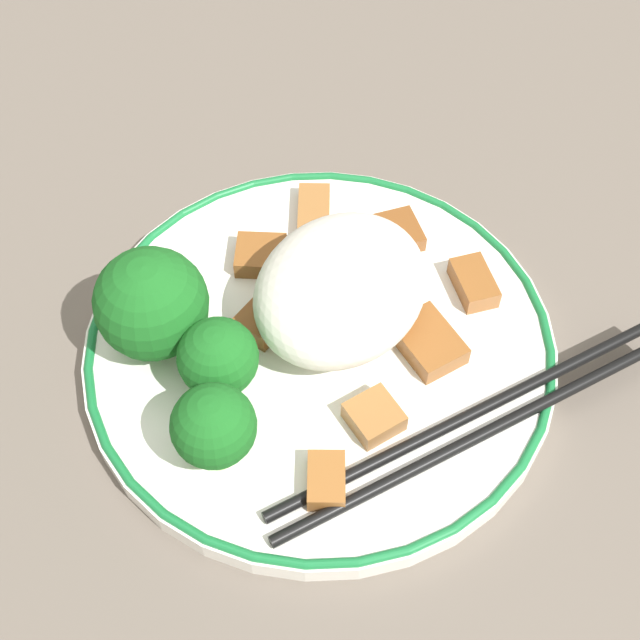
# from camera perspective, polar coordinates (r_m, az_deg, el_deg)

# --- Properties ---
(ground_plane) EXTENTS (3.00, 3.00, 0.00)m
(ground_plane) POSITION_cam_1_polar(r_m,az_deg,el_deg) (0.49, -0.00, -2.19)
(ground_plane) COLOR #665B51
(plate) EXTENTS (0.25, 0.25, 0.01)m
(plate) POSITION_cam_1_polar(r_m,az_deg,el_deg) (0.48, -0.00, -1.68)
(plate) COLOR white
(plate) RESTS_ON ground_plane
(rice_mound) EXTENTS (0.10, 0.08, 0.06)m
(rice_mound) POSITION_cam_1_polar(r_m,az_deg,el_deg) (0.46, 1.47, 1.92)
(rice_mound) COLOR white
(rice_mound) RESTS_ON plate
(broccoli_back_left) EXTENTS (0.06, 0.06, 0.06)m
(broccoli_back_left) POSITION_cam_1_polar(r_m,az_deg,el_deg) (0.46, -10.74, 1.00)
(broccoli_back_left) COLOR #72AD4C
(broccoli_back_left) RESTS_ON plate
(broccoli_back_center) EXTENTS (0.04, 0.04, 0.05)m
(broccoli_back_center) POSITION_cam_1_polar(r_m,az_deg,el_deg) (0.44, -6.54, -2.47)
(broccoli_back_center) COLOR #72AD4C
(broccoli_back_center) RESTS_ON plate
(broccoli_back_right) EXTENTS (0.04, 0.04, 0.05)m
(broccoli_back_right) POSITION_cam_1_polar(r_m,az_deg,el_deg) (0.42, -7.17, -6.58)
(broccoli_back_right) COLOR #72AD4C
(broccoli_back_right) RESTS_ON plate
(meat_near_front) EXTENTS (0.04, 0.04, 0.01)m
(meat_near_front) POSITION_cam_1_polar(r_m,az_deg,el_deg) (0.52, 4.82, 5.55)
(meat_near_front) COLOR brown
(meat_near_front) RESTS_ON plate
(meat_near_left) EXTENTS (0.04, 0.05, 0.01)m
(meat_near_left) POSITION_cam_1_polar(r_m,az_deg,el_deg) (0.47, 6.93, -1.42)
(meat_near_left) COLOR brown
(meat_near_left) RESTS_ON plate
(meat_near_right) EXTENTS (0.03, 0.02, 0.01)m
(meat_near_right) POSITION_cam_1_polar(r_m,az_deg,el_deg) (0.48, -3.50, 0.16)
(meat_near_right) COLOR brown
(meat_near_right) RESTS_ON plate
(meat_near_back) EXTENTS (0.03, 0.03, 0.01)m
(meat_near_back) POSITION_cam_1_polar(r_m,az_deg,el_deg) (0.45, 3.48, -6.19)
(meat_near_back) COLOR #9E6633
(meat_near_back) RESTS_ON plate
(meat_on_rice_edge) EXTENTS (0.04, 0.04, 0.01)m
(meat_on_rice_edge) POSITION_cam_1_polar(r_m,az_deg,el_deg) (0.51, -3.81, 4.15)
(meat_on_rice_edge) COLOR brown
(meat_on_rice_edge) RESTS_ON plate
(meat_mid_left) EXTENTS (0.03, 0.03, 0.01)m
(meat_mid_left) POSITION_cam_1_polar(r_m,az_deg,el_deg) (0.43, 0.40, -10.23)
(meat_mid_left) COLOR #995B28
(meat_mid_left) RESTS_ON plate
(meat_mid_right) EXTENTS (0.03, 0.04, 0.01)m
(meat_mid_right) POSITION_cam_1_polar(r_m,az_deg,el_deg) (0.50, 9.81, 2.36)
(meat_mid_right) COLOR brown
(meat_mid_right) RESTS_ON plate
(meat_far_scatter) EXTENTS (0.04, 0.04, 0.01)m
(meat_far_scatter) POSITION_cam_1_polar(r_m,az_deg,el_deg) (0.53, -0.40, 6.88)
(meat_far_scatter) COLOR #9E6633
(meat_far_scatter) RESTS_ON plate
(chopsticks) EXTENTS (0.22, 0.11, 0.01)m
(chopsticks) POSITION_cam_1_polar(r_m,az_deg,el_deg) (0.45, 9.90, -6.57)
(chopsticks) COLOR black
(chopsticks) RESTS_ON plate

